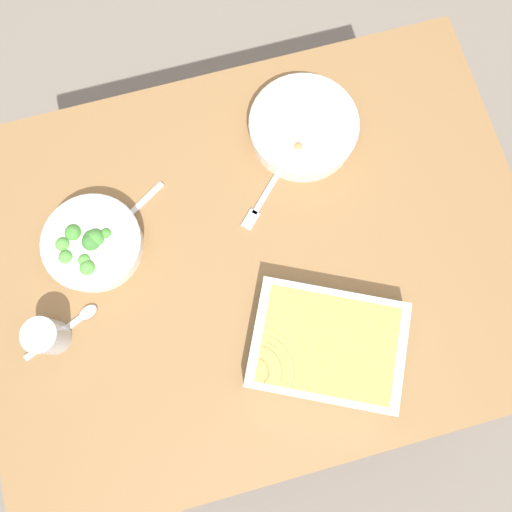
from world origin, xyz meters
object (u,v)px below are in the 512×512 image
at_px(broccoli_bowl, 92,243).
at_px(spoon_spare, 71,325).
at_px(drink_cup, 47,336).
at_px(stew_bowl, 303,127).
at_px(baking_dish, 327,345).
at_px(spoon_by_broccoli, 125,219).
at_px(spoon_by_stew, 294,149).
at_px(fork_on_table, 262,200).

distance_m(broccoli_bowl, spoon_spare, 0.17).
bearing_deg(drink_cup, broccoli_bowl, -126.05).
xyz_separation_m(stew_bowl, drink_cup, (0.62, 0.31, 0.01)).
relative_size(baking_dish, spoon_spare, 2.17).
xyz_separation_m(broccoli_bowl, spoon_spare, (0.08, 0.15, -0.03)).
xyz_separation_m(broccoli_bowl, spoon_by_broccoli, (-0.07, -0.04, -0.03)).
relative_size(spoon_by_stew, fork_on_table, 1.06).
bearing_deg(spoon_spare, fork_on_table, -160.70).
relative_size(drink_cup, fork_on_table, 0.61).
distance_m(broccoli_bowl, fork_on_table, 0.37).
distance_m(baking_dish, spoon_spare, 0.53).
xyz_separation_m(baking_dish, drink_cup, (0.54, -0.16, 0.00)).
bearing_deg(baking_dish, stew_bowl, -100.52).
bearing_deg(fork_on_table, spoon_by_stew, -136.28).
distance_m(stew_bowl, fork_on_table, 0.18).
height_order(baking_dish, drink_cup, drink_cup).
distance_m(spoon_by_broccoli, fork_on_table, 0.30).
height_order(drink_cup, spoon_by_stew, drink_cup).
height_order(drink_cup, spoon_by_broccoli, drink_cup).
distance_m(baking_dish, spoon_by_stew, 0.44).
relative_size(spoon_by_broccoli, fork_on_table, 1.15).
bearing_deg(broccoli_bowl, fork_on_table, -178.69).
bearing_deg(spoon_spare, baking_dish, 160.13).
xyz_separation_m(spoon_by_broccoli, spoon_spare, (0.15, 0.20, 0.00)).
distance_m(broccoli_bowl, baking_dish, 0.53).
bearing_deg(baking_dish, spoon_by_stew, -97.77).
height_order(stew_bowl, broccoli_bowl, broccoli_bowl).
distance_m(broccoli_bowl, spoon_by_broccoli, 0.09).
relative_size(broccoli_bowl, drink_cup, 2.47).
bearing_deg(drink_cup, fork_on_table, -160.43).
distance_m(spoon_by_stew, fork_on_table, 0.14).
bearing_deg(spoon_by_stew, spoon_by_broccoli, 8.65).
relative_size(stew_bowl, spoon_spare, 1.44).
bearing_deg(spoon_by_broccoli, broccoli_bowl, 31.21).
bearing_deg(spoon_by_stew, fork_on_table, 43.72).
height_order(spoon_by_broccoli, spoon_spare, same).
distance_m(baking_dish, fork_on_table, 0.34).
height_order(stew_bowl, drink_cup, drink_cup).
xyz_separation_m(stew_bowl, fork_on_table, (0.13, 0.13, -0.03)).
height_order(spoon_by_stew, spoon_spare, same).
bearing_deg(broccoli_bowl, spoon_spare, 61.46).
bearing_deg(drink_cup, spoon_spare, -157.37).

